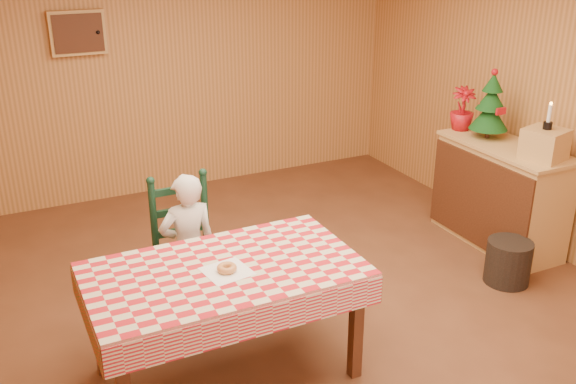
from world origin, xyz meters
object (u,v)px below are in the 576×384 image
object	(u,v)px
dining_table	(224,280)
crate	(545,144)
seated_child	(189,249)
christmas_tree	(491,107)
shelf_unit	(499,195)
ladder_chair	(187,253)
storage_bin	(508,262)

from	to	relation	value
dining_table	crate	world-z (taller)	crate
seated_child	christmas_tree	xyz separation A→B (m)	(2.88, 0.23, 0.65)
shelf_unit	christmas_tree	world-z (taller)	christmas_tree
dining_table	seated_child	size ratio (longest dim) A/B	1.47
ladder_chair	seated_child	world-z (taller)	seated_child
ladder_chair	shelf_unit	xyz separation A→B (m)	(2.87, -0.08, -0.04)
christmas_tree	ladder_chair	bearing A→B (deg)	-176.66
ladder_chair	storage_bin	bearing A→B (deg)	-15.57
ladder_chair	shelf_unit	bearing A→B (deg)	-1.62
ladder_chair	christmas_tree	xyz separation A→B (m)	(2.88, 0.17, 0.71)
storage_bin	dining_table	bearing A→B (deg)	-177.57
ladder_chair	storage_bin	size ratio (longest dim) A/B	3.01
ladder_chair	seated_child	size ratio (longest dim) A/B	0.96
dining_table	ladder_chair	size ratio (longest dim) A/B	1.53
seated_child	dining_table	bearing A→B (deg)	90.00
shelf_unit	christmas_tree	distance (m)	0.79
dining_table	christmas_tree	distance (m)	3.08
crate	storage_bin	bearing A→B (deg)	-154.93
crate	storage_bin	size ratio (longest dim) A/B	0.83
ladder_chair	crate	world-z (taller)	crate
dining_table	seated_child	world-z (taller)	seated_child
dining_table	ladder_chair	distance (m)	0.81
shelf_unit	crate	size ratio (longest dim) A/B	4.13
dining_table	ladder_chair	world-z (taller)	ladder_chair
shelf_unit	christmas_tree	size ratio (longest dim) A/B	2.00
christmas_tree	shelf_unit	bearing A→B (deg)	-91.98
shelf_unit	storage_bin	bearing A→B (deg)	-125.07
dining_table	storage_bin	distance (m)	2.51
seated_child	christmas_tree	distance (m)	2.96
seated_child	crate	distance (m)	2.95
shelf_unit	storage_bin	world-z (taller)	shelf_unit
crate	christmas_tree	size ratio (longest dim) A/B	0.48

